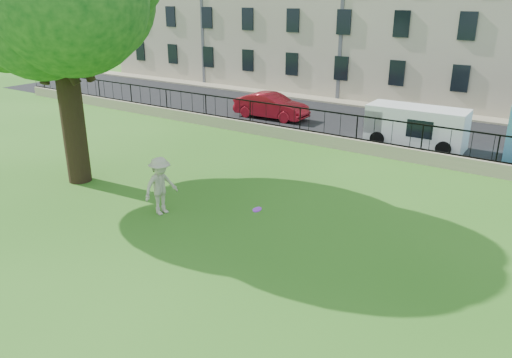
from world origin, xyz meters
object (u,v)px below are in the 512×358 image
Objects in this scene: man at (161,186)px; white_van at (416,127)px; frisbee at (257,210)px; red_sedan at (271,106)px.

white_van is at bearing -10.64° from man.
frisbee is at bearing -80.72° from man.
man is 14.29m from red_sedan.
red_sedan is 0.97× the size of white_van.
frisbee is 15.87m from red_sedan.
white_van is (4.47, 12.60, -0.02)m from man.
frisbee is (3.82, 0.03, 0.09)m from man.
man is 7.28× the size of frisbee.
red_sedan is at bearing 121.18° from frisbee.
man reaches higher than red_sedan.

